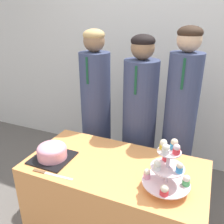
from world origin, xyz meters
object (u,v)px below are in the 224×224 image
(cupcake_stand, at_px, (168,168))
(student_1, at_px, (139,130))
(student_0, at_px, (96,120))
(cake_knife, at_px, (46,173))
(round_cake, at_px, (52,151))
(student_2, at_px, (178,132))

(cupcake_stand, bearing_deg, student_1, 118.83)
(cupcake_stand, xyz_separation_m, student_1, (-0.37, 0.67, -0.15))
(cupcake_stand, height_order, student_0, student_0)
(student_0, bearing_deg, cake_knife, -85.70)
(round_cake, relative_size, cupcake_stand, 0.83)
(cake_knife, xyz_separation_m, student_1, (0.35, 0.83, -0.00))
(round_cake, xyz_separation_m, student_0, (0.00, 0.67, -0.04))
(cake_knife, distance_m, cupcake_stand, 0.76)
(cake_knife, distance_m, student_0, 0.83)
(cake_knife, relative_size, student_1, 0.18)
(round_cake, bearing_deg, student_1, 58.18)
(student_1, bearing_deg, cupcake_stand, -61.17)
(cupcake_stand, distance_m, student_0, 1.05)
(cupcake_stand, bearing_deg, student_2, 93.12)
(student_1, distance_m, student_2, 0.34)
(student_0, height_order, student_2, student_2)
(student_0, relative_size, student_2, 0.98)
(cake_knife, distance_m, student_2, 1.08)
(student_1, bearing_deg, student_2, -0.00)
(round_cake, distance_m, student_1, 0.79)
(round_cake, height_order, student_0, student_0)
(student_0, bearing_deg, round_cake, -90.02)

